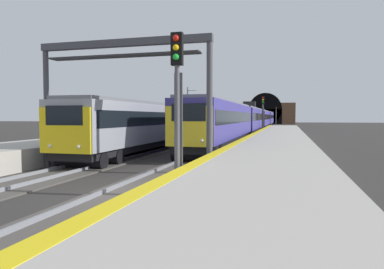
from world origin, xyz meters
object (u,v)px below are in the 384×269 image
at_px(train_main_approaching, 256,119).
at_px(train_adjacent_platform, 183,122).
at_px(railway_signal_mid, 263,112).
at_px(railway_signal_far, 276,115).
at_px(railway_signal_near, 177,99).
at_px(catenary_mast_near, 188,109).
at_px(overhead_signal_gantry, 122,70).

relative_size(train_main_approaching, train_adjacent_platform, 2.13).
relative_size(railway_signal_mid, railway_signal_far, 0.98).
xyz_separation_m(train_adjacent_platform, railway_signal_mid, (16.75, -6.89, 1.22)).
height_order(train_main_approaching, railway_signal_far, railway_signal_far).
bearing_deg(railway_signal_near, catenary_mast_near, -164.39).
bearing_deg(railway_signal_mid, overhead_signal_gantry, -7.02).
distance_m(railway_signal_mid, overhead_signal_gantry, 35.82).
distance_m(railway_signal_mid, catenary_mast_near, 17.58).
relative_size(railway_signal_mid, catenary_mast_near, 0.69).
bearing_deg(catenary_mast_near, railway_signal_near, -164.39).
distance_m(railway_signal_far, overhead_signal_gantry, 94.23).
distance_m(railway_signal_near, overhead_signal_gantry, 6.75).
distance_m(train_main_approaching, train_adjacent_platform, 27.30).
height_order(train_adjacent_platform, railway_signal_near, railway_signal_near).
height_order(railway_signal_far, catenary_mast_near, catenary_mast_near).
xyz_separation_m(train_adjacent_platform, overhead_signal_gantry, (-18.78, -2.52, 2.81)).
bearing_deg(railway_signal_far, overhead_signal_gantry, -2.66).
bearing_deg(railway_signal_near, train_main_approaching, -177.90).
xyz_separation_m(railway_signal_far, catenary_mast_near, (-48.22, 14.18, 0.82)).
relative_size(train_adjacent_platform, overhead_signal_gantry, 4.47).
bearing_deg(catenary_mast_near, railway_signal_far, -16.39).
bearing_deg(overhead_signal_gantry, catenary_mast_near, 12.06).
bearing_deg(train_adjacent_platform, train_main_approaching, 168.99).
height_order(railway_signal_mid, railway_signal_far, railway_signal_far).
relative_size(train_main_approaching, railway_signal_mid, 15.41).
height_order(train_adjacent_platform, catenary_mast_near, catenary_mast_near).
bearing_deg(train_adjacent_platform, railway_signal_far, 174.39).
distance_m(railway_signal_near, railway_signal_mid, 40.38).
height_order(railway_signal_near, catenary_mast_near, catenary_mast_near).
bearing_deg(catenary_mast_near, train_adjacent_platform, -164.95).
distance_m(train_main_approaching, railway_signal_mid, 10.31).
xyz_separation_m(railway_signal_mid, catenary_mast_near, (10.37, 14.18, 0.76)).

